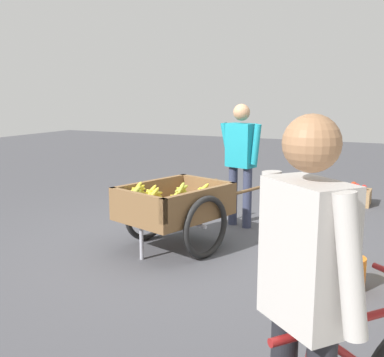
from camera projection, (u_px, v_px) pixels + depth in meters
The scene contains 7 objects.
ground_plane at pixel (203, 245), 5.07m from camera, with size 24.00×24.00×0.00m, color #47474C.
fruit_cart at pixel (174, 208), 4.91m from camera, with size 1.80×1.21×0.74m.
vendor_person at pixel (241, 155), 5.65m from camera, with size 0.29×0.57×1.51m.
cyclist_person at pixel (305, 284), 1.74m from camera, with size 0.37×0.46×1.57m.
dog at pixel (288, 186), 6.91m from camera, with size 0.49×0.52×0.40m.
plastic_bucket at pixel (350, 273), 3.92m from camera, with size 0.26×0.26×0.28m, color orange.
mixed_fruit_crate at pixel (359, 196), 6.91m from camera, with size 0.44×0.32×0.32m.
Camera 1 is at (4.43, 1.98, 1.64)m, focal length 43.44 mm.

